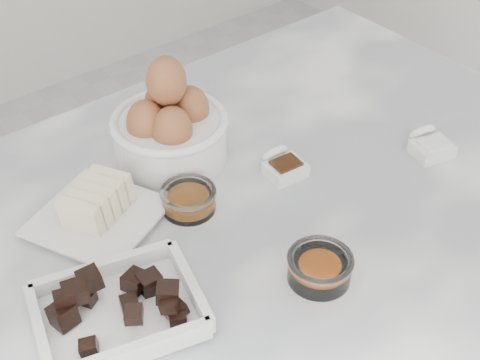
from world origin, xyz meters
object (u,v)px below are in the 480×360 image
honey_bowl (189,199)px  chocolate_dish (118,308)px  vanilla_spoon (283,165)px  salt_spoon (429,144)px  sugar_ramekin (196,131)px  egg_bowl (169,126)px  zest_bowl (320,267)px  butter_plate (95,211)px

honey_bowl → chocolate_dish: bearing=-148.8°
vanilla_spoon → salt_spoon: size_ratio=0.89×
sugar_ramekin → honey_bowl: bearing=-130.2°
sugar_ramekin → vanilla_spoon: 0.15m
chocolate_dish → egg_bowl: 0.33m
egg_bowl → zest_bowl: 0.33m
honey_bowl → vanilla_spoon: bearing=-8.4°
butter_plate → zest_bowl: (0.17, -0.27, -0.00)m
vanilla_spoon → salt_spoon: (0.21, -0.11, 0.00)m
sugar_ramekin → salt_spoon: (0.28, -0.24, -0.02)m
egg_bowl → honey_bowl: bearing=-113.5°
vanilla_spoon → chocolate_dish: bearing=-165.7°
butter_plate → salt_spoon: butter_plate is taller
salt_spoon → vanilla_spoon: bearing=153.4°
chocolate_dish → zest_bowl: (0.23, -0.10, -0.00)m
vanilla_spoon → zest_bowl: bearing=-119.7°
zest_bowl → salt_spoon: bearing=14.3°
egg_bowl → zest_bowl: bearing=-90.0°
sugar_ramekin → honey_bowl: 0.15m
egg_bowl → butter_plate: bearing=-159.6°
chocolate_dish → salt_spoon: bearing=-2.1°
egg_bowl → salt_spoon: 0.41m
butter_plate → honey_bowl: butter_plate is taller
butter_plate → honey_bowl: 0.13m
salt_spoon → butter_plate: bearing=159.3°
zest_bowl → vanilla_spoon: (0.11, 0.19, -0.01)m
honey_bowl → zest_bowl: 0.22m
sugar_ramekin → salt_spoon: bearing=-41.5°
chocolate_dish → butter_plate: size_ratio=1.08×
sugar_ramekin → zest_bowl: bearing=-97.9°
zest_bowl → salt_spoon: 0.33m
sugar_ramekin → butter_plate: bearing=-164.7°
sugar_ramekin → honey_bowl: size_ratio=1.17×
honey_bowl → zest_bowl: (0.05, -0.21, 0.00)m
zest_bowl → honey_bowl: bearing=103.6°
chocolate_dish → salt_spoon: chocolate_dish is taller
egg_bowl → honey_bowl: egg_bowl is taller
sugar_ramekin → egg_bowl: egg_bowl is taller
salt_spoon → egg_bowl: bearing=142.2°
zest_bowl → vanilla_spoon: bearing=60.3°
chocolate_dish → butter_plate: butter_plate is taller
honey_bowl → salt_spoon: size_ratio=0.97×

